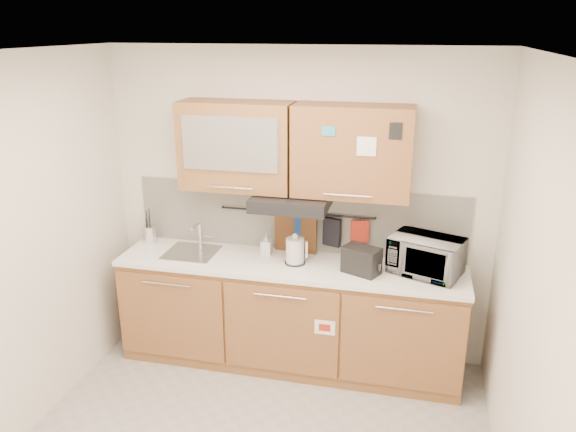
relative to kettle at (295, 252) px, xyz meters
The scene contains 20 objects.
ceiling 1.98m from the kettle, 92.22° to the right, with size 3.20×3.20×0.00m, color white.
wall_back 0.42m from the kettle, 98.52° to the left, with size 3.20×3.20×0.00m, color silver.
wall_left 2.05m from the kettle, 144.11° to the right, with size 3.00×3.00×0.00m, color silver.
wall_right 1.98m from the kettle, 37.48° to the right, with size 3.00×3.00×0.00m, color silver.
base_cabinet 0.62m from the kettle, behind, with size 2.80×0.64×0.88m.
countertop 0.13m from the kettle, behind, with size 2.82×0.62×0.04m, color white.
backsplash 0.35m from the kettle, 98.86° to the left, with size 2.80×0.02×0.56m, color silver.
upper_cabinets 0.82m from the kettle, 111.20° to the left, with size 1.82×0.37×0.70m.
range_hood 0.41m from the kettle, 128.20° to the left, with size 0.60×0.46×0.10m, color black.
sink 0.90m from the kettle, behind, with size 0.42×0.40×0.26m.
utensil_rail 0.35m from the kettle, 100.13° to the left, with size 0.02×0.02×1.30m, color black.
utensil_crock 1.36m from the kettle, behind, with size 0.12×0.12×0.31m.
kettle is the anchor object (origin of this frame).
toaster 0.54m from the kettle, ahead, with size 0.32×0.27×0.21m.
microwave 1.02m from the kettle, ahead, with size 0.52×0.36×0.29m, color #999999.
soap_bottle 0.30m from the kettle, 154.90° to the left, with size 0.08×0.08×0.18m, color #999999.
cutting_board 0.25m from the kettle, 101.50° to the left, with size 0.36×0.03×0.45m, color brown.
oven_mitt 0.27m from the kettle, 89.72° to the left, with size 0.13×0.03×0.21m, color navy.
dark_pouch 0.37m from the kettle, 43.53° to the left, with size 0.15×0.04×0.24m, color black.
pot_holder 0.56m from the kettle, 26.67° to the left, with size 0.15×0.02×0.18m, color #A82516.
Camera 1 is at (0.94, -2.87, 2.74)m, focal length 35.00 mm.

